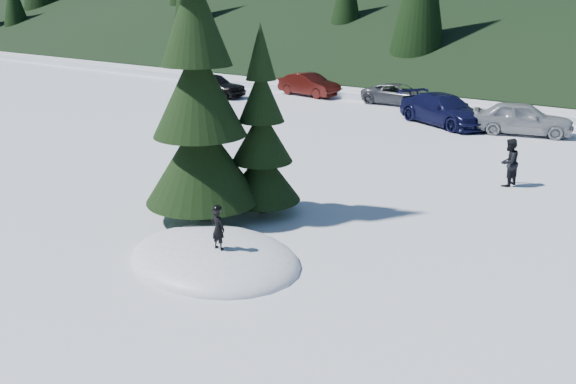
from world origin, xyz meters
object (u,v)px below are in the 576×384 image
Objects in this scene: adult_0 at (509,162)px; child_skier at (218,229)px; car_1 at (309,85)px; car_3 at (444,110)px; car_4 at (522,118)px; spruce_tall at (199,102)px; car_0 at (213,85)px; spruce_short at (262,142)px; car_2 at (399,94)px.

child_skier is at bearing -4.87° from adult_0.
adult_0 is 20.38m from car_1.
car_3 is 1.17× the size of car_4.
spruce_tall reaches higher than car_0.
car_3 is (-5.81, 8.24, -0.05)m from adult_0.
car_1 is 15.02m from car_4.
spruce_tall is at bearing -40.07° from child_skier.
car_1 is (-16.68, 11.71, -0.08)m from adult_0.
car_2 is at bearing 106.07° from spruce_short.
spruce_short reaches higher than car_4.
car_2 is (6.32, 0.55, -0.11)m from car_1.
child_skier is 0.22× the size of car_2.
spruce_short is 22.17m from car_1.
car_0 reaches higher than car_3.
car_4 reaches higher than car_2.
spruce_short reaches higher than car_0.
spruce_short is 8.58m from adult_0.
car_0 is (-21.42, 7.46, -0.04)m from adult_0.
car_4 is at bearing 77.25° from spruce_tall.
spruce_tall is 21.30m from car_2.
adult_0 is at bearing -118.78° from car_1.
car_4 is (2.80, 15.39, -1.34)m from spruce_short.
child_skier is 18.85m from car_4.
spruce_tall reaches higher than spruce_short.
car_0 reaches higher than child_skier.
spruce_tall reaches higher than car_4.
adult_0 is 16.06m from car_2.
car_4 is at bearing -96.36° from car_1.
spruce_short reaches higher than car_2.
car_1 is at bearing 96.84° from car_3.
car_3 is (-0.98, 15.22, -1.34)m from spruce_short.
spruce_tall is at bearing -145.31° from car_1.
spruce_short is 20.08m from car_2.
adult_0 is at bearing -116.91° from car_0.
adult_0 is 0.36× the size of car_4.
car_1 is at bearing -60.81° from child_skier.
car_0 is 19.42m from car_4.
adult_0 is at bearing 55.19° from spruce_tall.
spruce_tall is at bearing -155.51° from car_3.
car_4 is at bearing -94.88° from car_0.
adult_0 is at bearing -144.16° from car_2.
spruce_tall reaches higher than car_3.
car_0 is 1.01× the size of car_2.
child_skier is 0.19× the size of car_3.
spruce_short is at bearing -168.29° from car_2.
car_0 is at bearing 76.28° from car_4.
car_3 is (4.56, -4.02, 0.14)m from car_2.
spruce_short is at bearing 153.16° from car_4.
spruce_short is (1.00, 1.40, -1.22)m from spruce_tall.
spruce_tall is at bearing -22.37° from adult_0.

